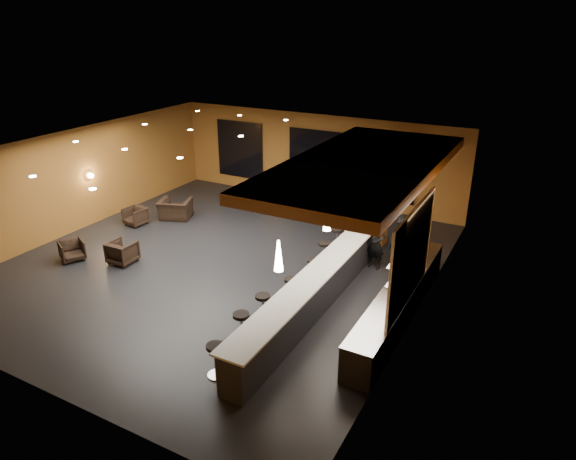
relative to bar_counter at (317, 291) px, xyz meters
The scene contains 36 objects.
floor 3.82m from the bar_counter, 164.68° to the left, with size 12.00×13.00×0.10m, color black.
ceiling 4.86m from the bar_counter, 164.68° to the left, with size 12.00×13.00×0.10m, color black.
wall_back 8.48m from the bar_counter, 115.80° to the left, with size 12.00×0.10×3.50m, color #995D22.
wall_front 6.76m from the bar_counter, 123.33° to the right, with size 12.00×0.10×3.50m, color #995D22.
wall_left 9.83m from the bar_counter, behind, with size 0.10×13.00×3.50m, color #995D22.
wall_right 2.88m from the bar_counter, 22.62° to the left, with size 0.10×13.00×3.50m, color #995D22.
wood_soffit 3.51m from the bar_counter, 80.07° to the left, with size 3.60×8.00×0.28m, color #B56C35.
window_left 10.39m from the bar_counter, 133.86° to the left, with size 2.20×0.06×2.40m, color black.
window_center 8.37m from the bar_counter, 116.13° to the left, with size 2.20×0.06×2.40m, color black.
window_right 7.56m from the bar_counter, 94.99° to the left, with size 2.20×0.06×2.40m, color black.
tile_backsplash 2.75m from the bar_counter, ahead, with size 0.06×3.20×2.40m, color white.
bar_counter is the anchor object (origin of this frame).
bar_top 0.52m from the bar_counter, ahead, with size 0.78×8.10×0.05m, color silver.
prep_counter 2.06m from the bar_counter, 14.04° to the left, with size 0.70×6.00×0.86m, color black.
prep_top 2.10m from the bar_counter, 14.04° to the left, with size 0.72×6.00×0.03m, color silver.
wall_shelf_lower 2.44m from the bar_counter, ahead, with size 0.30×1.50×0.03m, color silver.
wall_shelf_upper 2.67m from the bar_counter, ahead, with size 0.30×1.50×0.03m, color silver.
column 4.77m from the bar_counter, 90.00° to the left, with size 0.60×0.60×3.50m, color #935721.
wall_sconce 9.73m from the bar_counter, behind, with size 0.22×0.22×0.22m, color #FFE5B2.
pendant_0 2.72m from the bar_counter, 90.00° to the right, with size 0.20×0.20×0.70m, color white.
pendant_1 1.92m from the bar_counter, 90.00° to the left, with size 0.20×0.20×0.70m, color white.
pendant_2 3.52m from the bar_counter, 90.00° to the left, with size 0.20×0.20×0.70m, color white.
staff_a 2.96m from the bar_counter, 79.25° to the left, with size 0.58×0.38×1.60m, color black.
staff_b 3.24m from the bar_counter, 65.55° to the left, with size 0.88×0.68×1.81m, color black.
staff_c 3.22m from the bar_counter, 65.43° to the left, with size 0.86×0.56×1.77m, color black.
armchair_a 7.93m from the bar_counter, behind, with size 0.67×0.69×0.63m, color black.
armchair_b 6.36m from the bar_counter, behind, with size 0.75×0.77×0.70m, color black.
armchair_c 8.44m from the bar_counter, 165.83° to the left, with size 0.69×0.71×0.64m, color black.
armchair_d 7.99m from the bar_counter, 156.21° to the left, with size 1.12×0.98×0.73m, color black.
bar_stool_0 3.53m from the bar_counter, 101.54° to the right, with size 0.39×0.39×0.77m.
bar_stool_1 2.39m from the bar_counter, 110.87° to the right, with size 0.40×0.40×0.80m.
bar_stool_2 1.52m from the bar_counter, 125.31° to the right, with size 0.38×0.38×0.76m.
bar_stool_3 0.71m from the bar_counter, behind, with size 0.37×0.37×0.73m.
bar_stool_4 1.36m from the bar_counter, 119.61° to the left, with size 0.36×0.36×0.71m.
bar_stool_5 2.49m from the bar_counter, 110.53° to the left, with size 0.37×0.37×0.73m.
bar_stool_6 3.51m from the bar_counter, 104.52° to the left, with size 0.40×0.40×0.79m.
Camera 1 is at (8.42, -11.48, 7.06)m, focal length 32.00 mm.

